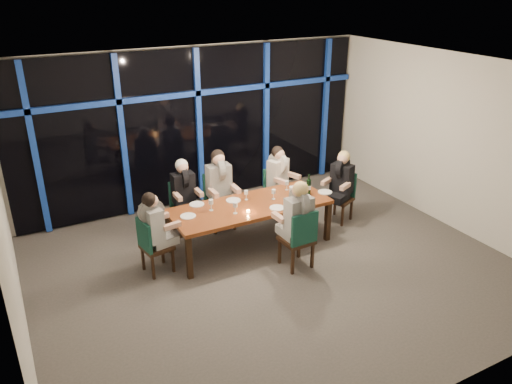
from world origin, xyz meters
TOP-DOWN VIEW (x-y plane):
  - room at (0.00, 0.00)m, footprint 7.04×7.00m
  - window_wall at (0.01, 2.93)m, footprint 6.86×0.43m
  - dining_table at (0.00, 0.80)m, footprint 2.60×1.00m
  - chair_far_left at (-0.76, 1.84)m, footprint 0.42×0.42m
  - chair_far_mid at (-0.16, 1.71)m, footprint 0.47×0.47m
  - chair_far_right at (0.98, 1.66)m, footprint 0.54×0.54m
  - chair_end_left at (-1.67, 0.76)m, footprint 0.48×0.48m
  - chair_end_right at (1.93, 0.90)m, footprint 0.56×0.56m
  - chair_near_mid at (0.34, -0.17)m, footprint 0.47×0.47m
  - diner_far_left at (-0.76, 1.77)m, footprint 0.45×0.56m
  - diner_far_mid at (-0.16, 1.63)m, footprint 0.49×0.61m
  - diner_far_right at (1.01, 1.59)m, footprint 0.55×0.62m
  - diner_end_left at (-1.60, 0.77)m, footprint 0.59×0.48m
  - diner_end_right at (1.86, 0.87)m, footprint 0.62×0.57m
  - diner_near_mid at (0.33, -0.09)m, footprint 0.49×0.61m
  - plate_far_left at (-0.76, 1.20)m, footprint 0.24×0.24m
  - plate_far_mid at (-0.17, 1.06)m, footprint 0.24×0.24m
  - plate_far_right at (1.20, 1.06)m, footprint 0.24×0.24m
  - plate_end_left at (-1.04, 0.86)m, footprint 0.24×0.24m
  - plate_end_right at (1.28, 0.64)m, footprint 0.24×0.24m
  - plate_near_mid at (0.31, 0.48)m, footprint 0.24×0.24m
  - wine_bottle at (1.05, 0.70)m, footprint 0.08×0.08m
  - water_pitcher at (0.74, 0.70)m, footprint 0.13×0.11m
  - tea_light at (-0.16, 0.56)m, footprint 0.05×0.05m
  - wine_glass_a at (-0.35, 0.63)m, footprint 0.07×0.07m
  - wine_glass_b at (0.03, 1.01)m, footprint 0.06×0.06m
  - wine_glass_c at (0.44, 0.81)m, footprint 0.07×0.07m
  - wine_glass_d at (-0.64, 0.90)m, footprint 0.07×0.07m
  - wine_glass_e at (0.84, 1.04)m, footprint 0.06×0.06m

SIDE VIEW (x-z plane):
  - chair_end_left at x=-1.67m, z-range 0.05..0.95m
  - chair_end_right at x=1.93m, z-range 0.05..0.96m
  - chair_far_left at x=-0.76m, z-range 0.05..0.96m
  - chair_far_right at x=0.98m, z-range 0.05..0.97m
  - chair_near_mid at x=0.34m, z-range 0.06..1.03m
  - chair_far_mid at x=-0.16m, z-range 0.06..1.04m
  - dining_table at x=0.00m, z-range 0.31..1.06m
  - plate_far_left at x=-0.76m, z-range 0.75..0.76m
  - plate_far_mid at x=-0.17m, z-range 0.75..0.76m
  - plate_far_right at x=1.20m, z-range 0.75..0.76m
  - plate_end_left at x=-1.04m, z-range 0.75..0.76m
  - plate_end_right at x=1.28m, z-range 0.75..0.76m
  - plate_near_mid at x=0.31m, z-range 0.75..0.76m
  - tea_light at x=-0.16m, z-range 0.75..0.78m
  - water_pitcher at x=0.74m, z-range 0.75..0.95m
  - diner_end_left at x=-1.60m, z-range 0.42..1.29m
  - diner_end_right at x=1.86m, z-range 0.43..1.31m
  - wine_glass_b at x=0.03m, z-range 0.79..0.95m
  - diner_far_left at x=-0.76m, z-range 0.43..1.31m
  - wine_glass_e at x=0.84m, z-range 0.79..0.95m
  - diner_far_right at x=1.01m, z-range 0.43..1.32m
  - wine_glass_c at x=0.44m, z-range 0.79..0.96m
  - wine_glass_d at x=-0.64m, z-range 0.79..0.98m
  - wine_glass_a at x=-0.35m, z-range 0.79..0.98m
  - wine_bottle at x=1.05m, z-range 0.71..1.07m
  - diner_near_mid at x=0.33m, z-range 0.45..1.40m
  - diner_far_mid at x=-0.16m, z-range 0.46..1.42m
  - window_wall at x=0.01m, z-range 0.08..3.02m
  - room at x=0.00m, z-range 0.51..3.53m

